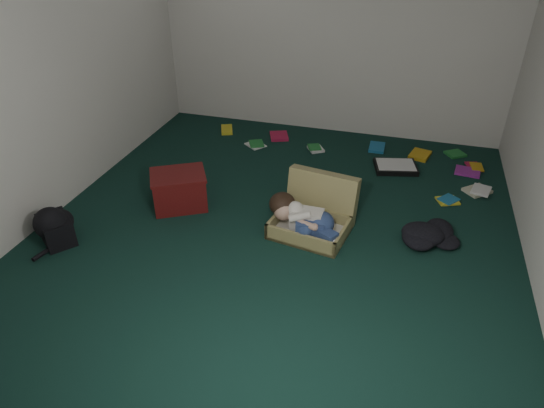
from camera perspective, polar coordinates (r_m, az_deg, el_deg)
The scene contains 11 objects.
floor at distance 4.19m, azimuth 0.58°, elevation -3.01°, with size 4.50×4.50×0.00m, color black.
wall_back at distance 5.74m, azimuth 7.23°, elevation 20.73°, with size 4.50×4.50×0.00m, color silver.
wall_front at distance 1.79m, azimuth -19.52°, elevation -8.62°, with size 4.50×4.50×0.00m, color silver.
wall_left at distance 4.55m, azimuth -25.31°, elevation 15.04°, with size 4.50×4.50×0.00m, color silver.
suitcase at distance 4.16m, azimuth 5.05°, elevation -1.17°, with size 0.71×0.70×0.46m.
person at distance 4.03m, azimuth 3.70°, elevation -1.64°, with size 0.65×0.40×0.28m.
maroon_bin at distance 4.51m, azimuth -10.85°, elevation 1.64°, with size 0.61×0.57×0.33m.
backpack at distance 4.36m, azimuth -24.07°, elevation -2.69°, with size 0.41×0.32×0.24m, color black, non-canonical shape.
clothing_pile at distance 4.23m, azimuth 18.49°, elevation -3.53°, with size 0.39×0.32×0.12m, color black, non-canonical shape.
paper_tray at distance 5.29m, azimuth 14.33°, elevation 4.28°, with size 0.49×0.41×0.06m.
book_scatter at distance 5.48m, azimuth 12.09°, elevation 5.40°, with size 3.11×1.28×0.02m.
Camera 1 is at (0.92, -3.30, 2.41)m, focal length 32.00 mm.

